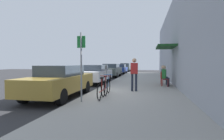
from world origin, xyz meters
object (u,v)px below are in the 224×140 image
at_px(parked_car_0, 60,81).
at_px(cafe_chair_1, 163,77).
at_px(bicycle_1, 103,89).
at_px(cafe_chair_0, 164,78).
at_px(parked_car_4, 125,67).
at_px(pedestrian_standing, 134,72).
at_px(bicycle_0, 106,87).
at_px(parked_car_3, 120,69).
at_px(parking_meter, 106,75).
at_px(seated_patron_0, 165,75).
at_px(street_sign, 81,61).
at_px(parked_car_2, 111,70).
at_px(parked_car_1, 95,74).
at_px(seated_patron_1, 164,74).

xyz_separation_m(parked_car_0, cafe_chair_1, (4.95, 4.88, -0.13)).
bearing_deg(bicycle_1, cafe_chair_0, 57.07).
height_order(parked_car_4, pedestrian_standing, pedestrian_standing).
xyz_separation_m(parked_car_4, bicycle_1, (2.11, -24.63, -0.28)).
height_order(bicycle_0, pedestrian_standing, pedestrian_standing).
bearing_deg(parked_car_4, parked_car_3, -90.00).
height_order(parked_car_0, parking_meter, parked_car_0).
relative_size(parked_car_3, cafe_chair_0, 5.06).
bearing_deg(pedestrian_standing, seated_patron_0, 53.00).
bearing_deg(pedestrian_standing, parked_car_4, 98.23).
relative_size(parked_car_3, street_sign, 1.69).
bearing_deg(cafe_chair_1, parking_meter, -147.18).
distance_m(parked_car_2, parked_car_4, 12.50).
bearing_deg(parking_meter, pedestrian_standing, -29.64).
height_order(parked_car_1, seated_patron_1, parked_car_1).
relative_size(parked_car_1, parking_meter, 3.33).
height_order(parked_car_0, cafe_chair_1, parked_car_0).
xyz_separation_m(parked_car_0, seated_patron_0, (5.01, 4.02, 0.06)).
relative_size(parked_car_2, seated_patron_0, 3.41).
distance_m(parked_car_0, parked_car_1, 5.67).
relative_size(parking_meter, cafe_chair_1, 1.52).
height_order(parked_car_0, parked_car_2, parked_car_0).
distance_m(parked_car_2, pedestrian_standing, 10.60).
relative_size(parked_car_1, bicycle_1, 2.57).
distance_m(parked_car_3, pedestrian_standing, 16.79).
distance_m(parked_car_4, bicycle_0, 23.94).
bearing_deg(parked_car_1, parked_car_3, 90.00).
distance_m(parked_car_3, parked_car_4, 6.11).
bearing_deg(seated_patron_1, parked_car_0, -135.73).
bearing_deg(parked_car_2, parked_car_1, -90.00).
bearing_deg(parked_car_2, street_sign, -83.40).
bearing_deg(bicycle_0, cafe_chair_1, 57.17).
xyz_separation_m(parked_car_0, parked_car_1, (-0.00, 5.67, -0.02)).
distance_m(street_sign, bicycle_0, 2.07).
distance_m(cafe_chair_1, pedestrian_standing, 3.62).
bearing_deg(seated_patron_1, bicycle_1, -118.99).
bearing_deg(seated_patron_1, parking_meter, -147.62).
relative_size(seated_patron_0, seated_patron_1, 1.00).
height_order(parked_car_1, seated_patron_0, parked_car_1).
xyz_separation_m(parking_meter, street_sign, (-0.05, -3.87, 0.75)).
bearing_deg(seated_patron_1, cafe_chair_0, -93.90).
relative_size(parked_car_0, seated_patron_1, 3.41).
distance_m(parked_car_2, parked_car_3, 6.40).
distance_m(street_sign, seated_patron_1, 7.05).
distance_m(parked_car_0, parking_meter, 3.11).
bearing_deg(seated_patron_1, street_sign, -120.05).
bearing_deg(street_sign, parked_car_0, 141.80).
bearing_deg(bicycle_0, parked_car_0, -168.15).
xyz_separation_m(bicycle_1, pedestrian_standing, (1.15, 2.05, 0.64)).
distance_m(parking_meter, cafe_chair_1, 4.05).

